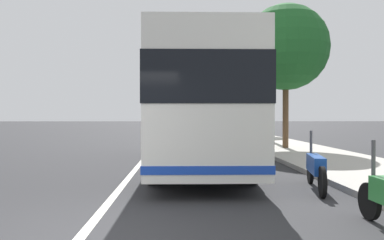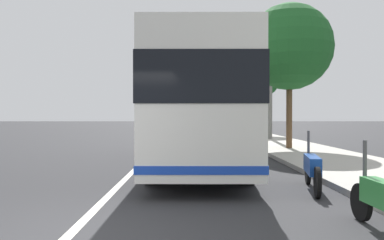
{
  "view_description": "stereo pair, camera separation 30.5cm",
  "coord_description": "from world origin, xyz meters",
  "px_view_note": "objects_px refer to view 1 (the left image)",
  "views": [
    {
      "loc": [
        -4.87,
        -1.29,
        1.6
      ],
      "look_at": [
        7.19,
        -1.71,
        1.47
      ],
      "focal_mm": 36.04,
      "sensor_mm": 36.0,
      "label": 1
    },
    {
      "loc": [
        -4.87,
        -1.6,
        1.6
      ],
      "look_at": [
        7.19,
        -1.71,
        1.47
      ],
      "focal_mm": 36.04,
      "sensor_mm": 36.0,
      "label": 2
    }
  ],
  "objects_px": {
    "car_oncoming": "(187,122)",
    "car_behind_bus": "(180,122)",
    "coach_bus": "(197,105)",
    "motorcycle_angled": "(316,168)",
    "roadside_tree_far_block": "(252,76)",
    "roadside_tree_mid_block": "(286,48)",
    "car_far_distant": "(189,124)",
    "utility_pole": "(265,79)"
  },
  "relations": [
    {
      "from": "car_oncoming",
      "to": "car_behind_bus",
      "type": "height_order",
      "value": "car_oncoming"
    },
    {
      "from": "coach_bus",
      "to": "motorcycle_angled",
      "type": "bearing_deg",
      "value": -150.64
    },
    {
      "from": "car_behind_bus",
      "to": "roadside_tree_far_block",
      "type": "bearing_deg",
      "value": -164.48
    },
    {
      "from": "car_oncoming",
      "to": "roadside_tree_far_block",
      "type": "xyz_separation_m",
      "value": [
        -20.81,
        -4.54,
        3.89
      ]
    },
    {
      "from": "motorcycle_angled",
      "to": "roadside_tree_mid_block",
      "type": "distance_m",
      "value": 10.36
    },
    {
      "from": "motorcycle_angled",
      "to": "car_far_distant",
      "type": "height_order",
      "value": "car_far_distant"
    },
    {
      "from": "car_far_distant",
      "to": "coach_bus",
      "type": "bearing_deg",
      "value": 175.94
    },
    {
      "from": "car_behind_bus",
      "to": "utility_pole",
      "type": "bearing_deg",
      "value": -166.87
    },
    {
      "from": "utility_pole",
      "to": "car_far_distant",
      "type": "bearing_deg",
      "value": 12.6
    },
    {
      "from": "car_far_distant",
      "to": "car_behind_bus",
      "type": "bearing_deg",
      "value": 1.73
    },
    {
      "from": "car_far_distant",
      "to": "utility_pole",
      "type": "relative_size",
      "value": 0.58
    },
    {
      "from": "motorcycle_angled",
      "to": "roadside_tree_far_block",
      "type": "relative_size",
      "value": 0.34
    },
    {
      "from": "motorcycle_angled",
      "to": "roadside_tree_mid_block",
      "type": "height_order",
      "value": "roadside_tree_mid_block"
    },
    {
      "from": "coach_bus",
      "to": "car_behind_bus",
      "type": "xyz_separation_m",
      "value": [
        42.85,
        0.43,
        -1.22
      ]
    },
    {
      "from": "motorcycle_angled",
      "to": "coach_bus",
      "type": "bearing_deg",
      "value": 39.5
    },
    {
      "from": "coach_bus",
      "to": "motorcycle_angled",
      "type": "distance_m",
      "value": 5.11
    },
    {
      "from": "motorcycle_angled",
      "to": "car_oncoming",
      "type": "xyz_separation_m",
      "value": [
        42.09,
        1.82,
        0.29
      ]
    },
    {
      "from": "motorcycle_angled",
      "to": "utility_pole",
      "type": "xyz_separation_m",
      "value": [
        16.01,
        -2.49,
        3.43
      ]
    },
    {
      "from": "car_behind_bus",
      "to": "roadside_tree_far_block",
      "type": "relative_size",
      "value": 0.65
    },
    {
      "from": "roadside_tree_mid_block",
      "to": "roadside_tree_far_block",
      "type": "bearing_deg",
      "value": -3.74
    },
    {
      "from": "car_behind_bus",
      "to": "roadside_tree_mid_block",
      "type": "xyz_separation_m",
      "value": [
        -37.89,
        -4.71,
        3.98
      ]
    },
    {
      "from": "roadside_tree_mid_block",
      "to": "car_oncoming",
      "type": "bearing_deg",
      "value": 6.52
    },
    {
      "from": "car_far_distant",
      "to": "roadside_tree_far_block",
      "type": "relative_size",
      "value": 0.71
    },
    {
      "from": "motorcycle_angled",
      "to": "car_oncoming",
      "type": "bearing_deg",
      "value": 13.32
    },
    {
      "from": "motorcycle_angled",
      "to": "roadside_tree_mid_block",
      "type": "bearing_deg",
      "value": -0.95
    },
    {
      "from": "roadside_tree_mid_block",
      "to": "utility_pole",
      "type": "distance_m",
      "value": 6.83
    },
    {
      "from": "motorcycle_angled",
      "to": "car_far_distant",
      "type": "bearing_deg",
      "value": 13.74
    },
    {
      "from": "car_oncoming",
      "to": "car_behind_bus",
      "type": "bearing_deg",
      "value": 10.88
    },
    {
      "from": "utility_pole",
      "to": "car_behind_bus",
      "type": "bearing_deg",
      "value": 9.6
    },
    {
      "from": "car_behind_bus",
      "to": "utility_pole",
      "type": "distance_m",
      "value": 31.73
    },
    {
      "from": "car_oncoming",
      "to": "roadside_tree_far_block",
      "type": "relative_size",
      "value": 0.69
    },
    {
      "from": "car_oncoming",
      "to": "motorcycle_angled",
      "type": "bearing_deg",
      "value": -177.35
    },
    {
      "from": "roadside_tree_far_block",
      "to": "utility_pole",
      "type": "relative_size",
      "value": 0.82
    },
    {
      "from": "coach_bus",
      "to": "motorcycle_angled",
      "type": "relative_size",
      "value": 5.05
    },
    {
      "from": "coach_bus",
      "to": "utility_pole",
      "type": "xyz_separation_m",
      "value": [
        11.71,
        -4.84,
        1.96
      ]
    },
    {
      "from": "car_oncoming",
      "to": "roadside_tree_mid_block",
      "type": "height_order",
      "value": "roadside_tree_mid_block"
    },
    {
      "from": "coach_bus",
      "to": "roadside_tree_far_block",
      "type": "distance_m",
      "value": 17.93
    },
    {
      "from": "car_oncoming",
      "to": "utility_pole",
      "type": "distance_m",
      "value": 26.62
    },
    {
      "from": "car_far_distant",
      "to": "car_oncoming",
      "type": "bearing_deg",
      "value": -2.67
    },
    {
      "from": "utility_pole",
      "to": "coach_bus",
      "type": "bearing_deg",
      "value": 157.56
    },
    {
      "from": "coach_bus",
      "to": "car_behind_bus",
      "type": "height_order",
      "value": "coach_bus"
    },
    {
      "from": "roadside_tree_mid_block",
      "to": "motorcycle_angled",
      "type": "bearing_deg",
      "value": 168.21
    }
  ]
}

